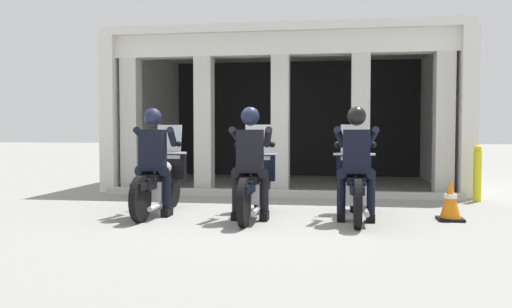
{
  "coord_description": "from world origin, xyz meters",
  "views": [
    {
      "loc": [
        1.14,
        -7.46,
        1.25
      ],
      "look_at": [
        0.0,
        0.15,
        0.9
      ],
      "focal_mm": 36.06,
      "sensor_mm": 36.0,
      "label": 1
    }
  ],
  "objects_px": {
    "police_officer_left": "(153,152)",
    "bollard_kerbside": "(477,173)",
    "traffic_cone_flank": "(450,200)",
    "motorcycle_right": "(355,183)",
    "motorcycle_left": "(160,180)",
    "motorcycle_center": "(254,182)",
    "police_officer_center": "(250,153)",
    "police_officer_right": "(356,154)"
  },
  "relations": [
    {
      "from": "motorcycle_right",
      "to": "bollard_kerbside",
      "type": "relative_size",
      "value": 2.03
    },
    {
      "from": "police_officer_left",
      "to": "bollard_kerbside",
      "type": "xyz_separation_m",
      "value": [
        5.13,
        2.33,
        -0.44
      ]
    },
    {
      "from": "traffic_cone_flank",
      "to": "police_officer_left",
      "type": "bearing_deg",
      "value": -176.84
    },
    {
      "from": "motorcycle_left",
      "to": "police_officer_center",
      "type": "xyz_separation_m",
      "value": [
        1.46,
        -0.41,
        0.44
      ]
    },
    {
      "from": "motorcycle_right",
      "to": "motorcycle_left",
      "type": "bearing_deg",
      "value": 170.91
    },
    {
      "from": "motorcycle_right",
      "to": "police_officer_left",
      "type": "bearing_deg",
      "value": 176.46
    },
    {
      "from": "police_officer_left",
      "to": "bollard_kerbside",
      "type": "height_order",
      "value": "police_officer_left"
    },
    {
      "from": "traffic_cone_flank",
      "to": "bollard_kerbside",
      "type": "distance_m",
      "value": 2.29
    },
    {
      "from": "police_officer_center",
      "to": "motorcycle_right",
      "type": "height_order",
      "value": "police_officer_center"
    },
    {
      "from": "motorcycle_left",
      "to": "bollard_kerbside",
      "type": "distance_m",
      "value": 5.52
    },
    {
      "from": "police_officer_right",
      "to": "police_officer_center",
      "type": "bearing_deg",
      "value": 175.29
    },
    {
      "from": "motorcycle_left",
      "to": "police_officer_left",
      "type": "xyz_separation_m",
      "value": [
        -0.0,
        -0.28,
        0.44
      ]
    },
    {
      "from": "motorcycle_left",
      "to": "police_officer_right",
      "type": "relative_size",
      "value": 1.29
    },
    {
      "from": "police_officer_center",
      "to": "bollard_kerbside",
      "type": "height_order",
      "value": "police_officer_center"
    },
    {
      "from": "police_officer_left",
      "to": "motorcycle_center",
      "type": "height_order",
      "value": "police_officer_left"
    },
    {
      "from": "police_officer_left",
      "to": "motorcycle_center",
      "type": "xyz_separation_m",
      "value": [
        1.46,
        0.16,
        -0.44
      ]
    },
    {
      "from": "police_officer_center",
      "to": "bollard_kerbside",
      "type": "relative_size",
      "value": 1.58
    },
    {
      "from": "police_officer_center",
      "to": "police_officer_right",
      "type": "relative_size",
      "value": 1.0
    },
    {
      "from": "motorcycle_left",
      "to": "motorcycle_right",
      "type": "distance_m",
      "value": 2.92
    },
    {
      "from": "police_officer_right",
      "to": "motorcycle_left",
      "type": "bearing_deg",
      "value": 165.36
    },
    {
      "from": "police_officer_right",
      "to": "bollard_kerbside",
      "type": "relative_size",
      "value": 1.58
    },
    {
      "from": "motorcycle_left",
      "to": "traffic_cone_flank",
      "type": "height_order",
      "value": "motorcycle_left"
    },
    {
      "from": "traffic_cone_flank",
      "to": "bollard_kerbside",
      "type": "xyz_separation_m",
      "value": [
        0.91,
        2.09,
        0.21
      ]
    },
    {
      "from": "police_officer_left",
      "to": "motorcycle_right",
      "type": "distance_m",
      "value": 2.96
    },
    {
      "from": "police_officer_center",
      "to": "police_officer_right",
      "type": "xyz_separation_m",
      "value": [
        1.46,
        0.1,
        0.0
      ]
    },
    {
      "from": "motorcycle_center",
      "to": "motorcycle_right",
      "type": "distance_m",
      "value": 1.46
    },
    {
      "from": "motorcycle_center",
      "to": "motorcycle_right",
      "type": "height_order",
      "value": "same"
    },
    {
      "from": "police_officer_center",
      "to": "motorcycle_left",
      "type": "bearing_deg",
      "value": 155.46
    },
    {
      "from": "motorcycle_left",
      "to": "police_officer_left",
      "type": "height_order",
      "value": "police_officer_left"
    },
    {
      "from": "motorcycle_center",
      "to": "bollard_kerbside",
      "type": "xyz_separation_m",
      "value": [
        3.67,
        2.17,
        -0.0
      ]
    },
    {
      "from": "traffic_cone_flank",
      "to": "motorcycle_center",
      "type": "bearing_deg",
      "value": -178.42
    },
    {
      "from": "motorcycle_center",
      "to": "police_officer_center",
      "type": "bearing_deg",
      "value": -99.09
    },
    {
      "from": "motorcycle_left",
      "to": "police_officer_left",
      "type": "distance_m",
      "value": 0.52
    },
    {
      "from": "police_officer_right",
      "to": "traffic_cone_flank",
      "type": "height_order",
      "value": "police_officer_right"
    },
    {
      "from": "motorcycle_center",
      "to": "traffic_cone_flank",
      "type": "distance_m",
      "value": 2.78
    },
    {
      "from": "motorcycle_right",
      "to": "motorcycle_center",
      "type": "bearing_deg",
      "value": 175.29
    },
    {
      "from": "police_officer_center",
      "to": "police_officer_left",
      "type": "bearing_deg",
      "value": 166.21
    },
    {
      "from": "motorcycle_right",
      "to": "police_officer_center",
      "type": "bearing_deg",
      "value": -173.91
    },
    {
      "from": "motorcycle_center",
      "to": "police_officer_right",
      "type": "relative_size",
      "value": 1.29
    },
    {
      "from": "police_officer_left",
      "to": "motorcycle_center",
      "type": "relative_size",
      "value": 0.78
    },
    {
      "from": "police_officer_left",
      "to": "bollard_kerbside",
      "type": "bearing_deg",
      "value": 14.43
    },
    {
      "from": "motorcycle_left",
      "to": "police_officer_center",
      "type": "distance_m",
      "value": 1.58
    }
  ]
}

